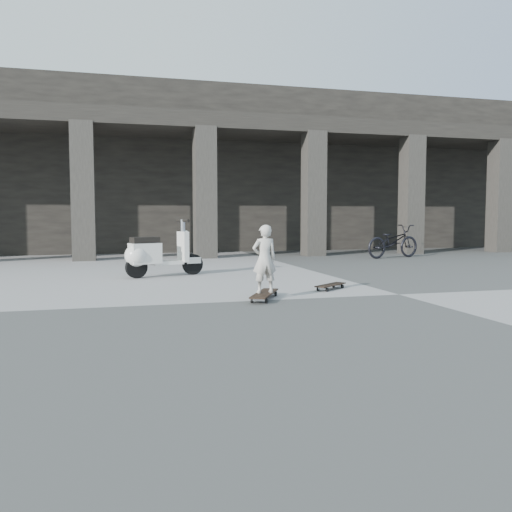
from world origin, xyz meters
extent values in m
plane|color=#444442|center=(0.00, 0.00, 0.00)|extent=(90.00, 90.00, 0.00)
cube|color=black|center=(0.00, 14.00, 3.00)|extent=(28.00, 6.00, 6.00)
cube|color=black|center=(0.00, 9.60, 4.20)|extent=(28.00, 2.80, 0.50)
cube|color=#2C2A25|center=(-5.36, 8.50, 2.00)|extent=(0.65, 0.65, 4.00)
cube|color=#2C2A25|center=(-1.79, 8.50, 2.00)|extent=(0.65, 0.65, 4.00)
cube|color=#2C2A25|center=(1.79, 8.50, 2.00)|extent=(0.65, 0.65, 4.00)
cube|color=#2C2A25|center=(5.36, 8.50, 2.00)|extent=(0.65, 0.65, 4.00)
cube|color=#2C2A25|center=(8.93, 8.50, 2.00)|extent=(0.65, 0.65, 4.00)
cube|color=black|center=(-2.32, 0.09, 0.10)|extent=(0.72, 1.06, 0.02)
cube|color=#B2B2B7|center=(-2.14, 0.42, 0.05)|extent=(0.22, 0.15, 0.03)
cube|color=#B2B2B7|center=(-2.49, -0.24, 0.05)|extent=(0.22, 0.15, 0.03)
cylinder|color=black|center=(-2.24, 0.47, 0.04)|extent=(0.07, 0.09, 0.08)
cylinder|color=black|center=(-2.04, 0.37, 0.04)|extent=(0.07, 0.09, 0.08)
cylinder|color=black|center=(-2.59, -0.19, 0.04)|extent=(0.07, 0.09, 0.08)
cylinder|color=black|center=(-2.40, -0.29, 0.04)|extent=(0.07, 0.09, 0.08)
cube|color=black|center=(-0.86, 0.87, 0.08)|extent=(0.75, 0.64, 0.02)
cube|color=#B2B2B7|center=(-0.64, 1.04, 0.04)|extent=(0.15, 0.17, 0.03)
cube|color=#B2B2B7|center=(-1.08, 0.70, 0.04)|extent=(0.15, 0.17, 0.03)
cylinder|color=black|center=(-0.70, 1.11, 0.03)|extent=(0.07, 0.07, 0.07)
cylinder|color=black|center=(-0.59, 0.97, 0.03)|extent=(0.07, 0.07, 0.07)
cylinder|color=black|center=(-1.14, 0.77, 0.03)|extent=(0.07, 0.07, 0.07)
cylinder|color=black|center=(-1.03, 0.63, 0.03)|extent=(0.07, 0.07, 0.07)
imported|color=beige|center=(-2.32, 0.09, 0.64)|extent=(0.40, 0.27, 1.07)
cylinder|color=black|center=(-2.87, 3.94, 0.23)|extent=(0.47, 0.25, 0.46)
cylinder|color=black|center=(-4.12, 3.55, 0.23)|extent=(0.47, 0.25, 0.46)
cube|color=silver|center=(-3.46, 3.76, 0.30)|extent=(0.75, 0.49, 0.08)
cube|color=silver|center=(-3.93, 3.61, 0.52)|extent=(0.71, 0.54, 0.44)
sphere|color=silver|center=(-4.12, 3.55, 0.48)|extent=(0.48, 0.48, 0.48)
cube|color=black|center=(-3.93, 3.61, 0.80)|extent=(0.64, 0.46, 0.11)
cube|color=silver|center=(-3.09, 3.88, 0.63)|extent=(0.23, 0.41, 0.67)
cube|color=silver|center=(-2.87, 3.94, 0.32)|extent=(0.38, 0.26, 0.14)
cylinder|color=#B2B2B7|center=(-3.09, 3.88, 1.06)|extent=(0.13, 0.13, 0.34)
cylinder|color=black|center=(-3.09, 3.88, 1.20)|extent=(0.24, 0.57, 0.07)
sphere|color=white|center=(-3.02, 3.90, 0.92)|extent=(0.14, 0.14, 0.14)
imported|color=black|center=(3.81, 6.96, 0.51)|extent=(2.06, 1.11, 1.03)
camera|label=1|loc=(-4.67, -8.03, 1.33)|focal=38.00mm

